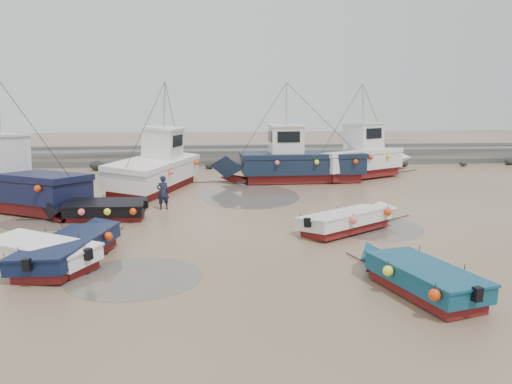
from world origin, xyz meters
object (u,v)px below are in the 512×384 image
(cabin_boat_2, at_px, (292,161))
(dinghy_3, at_px, (352,218))
(person, at_px, (163,209))
(cabin_boat_3, at_px, (362,157))
(dinghy_2, at_px, (416,272))
(dinghy_4, at_px, (98,208))
(dinghy_0, at_px, (35,249))
(cabin_boat_0, at_px, (7,182))
(cabin_boat_1, at_px, (158,167))
(dinghy_1, at_px, (74,245))

(cabin_boat_2, bearing_deg, dinghy_3, -178.51)
(dinghy_3, bearing_deg, person, -153.78)
(cabin_boat_3, relative_size, person, 5.45)
(dinghy_2, distance_m, dinghy_4, 14.14)
(person, bearing_deg, dinghy_3, 128.16)
(dinghy_0, relative_size, dinghy_3, 0.99)
(dinghy_2, xyz_separation_m, dinghy_4, (-10.76, 9.17, 0.00))
(dinghy_4, xyz_separation_m, cabin_boat_0, (-4.86, 2.69, 0.78))
(dinghy_0, height_order, cabin_boat_0, cabin_boat_0)
(cabin_boat_1, bearing_deg, dinghy_4, -86.03)
(dinghy_1, xyz_separation_m, dinghy_3, (10.27, 2.88, 0.00))
(dinghy_3, relative_size, cabin_boat_3, 0.64)
(dinghy_3, height_order, cabin_boat_0, cabin_boat_0)
(cabin_boat_3, bearing_deg, person, -83.50)
(dinghy_0, xyz_separation_m, dinghy_1, (1.14, 0.37, -0.01))
(dinghy_4, height_order, cabin_boat_1, cabin_boat_1)
(dinghy_1, xyz_separation_m, dinghy_2, (10.29, -3.57, 0.01))
(cabin_boat_1, bearing_deg, cabin_boat_0, -127.07)
(cabin_boat_1, bearing_deg, dinghy_0, -82.48)
(cabin_boat_1, distance_m, cabin_boat_3, 13.69)
(dinghy_4, bearing_deg, cabin_boat_1, -12.14)
(dinghy_4, xyz_separation_m, cabin_boat_3, (15.17, 10.67, 0.81))
(cabin_boat_2, xyz_separation_m, cabin_boat_3, (4.98, 1.31, 0.05))
(dinghy_1, relative_size, cabin_boat_0, 0.68)
(cabin_boat_3, height_order, person, cabin_boat_3)
(dinghy_3, height_order, cabin_boat_3, cabin_boat_3)
(dinghy_2, relative_size, dinghy_4, 0.98)
(cabin_boat_1, xyz_separation_m, cabin_boat_2, (8.30, 2.02, -0.01))
(cabin_boat_1, bearing_deg, dinghy_1, -77.87)
(cabin_boat_3, bearing_deg, cabin_boat_2, -103.75)
(dinghy_3, bearing_deg, dinghy_1, -108.08)
(dinghy_0, xyz_separation_m, dinghy_3, (11.40, 3.25, -0.00))
(cabin_boat_2, bearing_deg, cabin_boat_3, -76.39)
(dinghy_3, bearing_deg, cabin_boat_0, -142.92)
(dinghy_1, distance_m, dinghy_3, 10.66)
(cabin_boat_3, bearing_deg, dinghy_0, -72.06)
(dinghy_0, bearing_deg, cabin_boat_2, -3.47)
(dinghy_2, bearing_deg, dinghy_4, 122.37)
(dinghy_4, bearing_deg, dinghy_2, -128.19)
(dinghy_4, height_order, person, dinghy_4)
(cabin_boat_0, relative_size, cabin_boat_1, 0.91)
(dinghy_3, height_order, person, dinghy_3)
(dinghy_2, bearing_deg, dinghy_0, 147.20)
(dinghy_1, relative_size, person, 4.02)
(cabin_boat_0, xyz_separation_m, cabin_boat_1, (6.74, 4.64, -0.01))
(dinghy_1, bearing_deg, cabin_boat_3, 60.51)
(dinghy_4, bearing_deg, person, -52.01)
(person, bearing_deg, dinghy_2, 104.23)
(cabin_boat_1, bearing_deg, dinghy_2, -43.36)
(cabin_boat_1, bearing_deg, cabin_boat_2, 32.05)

